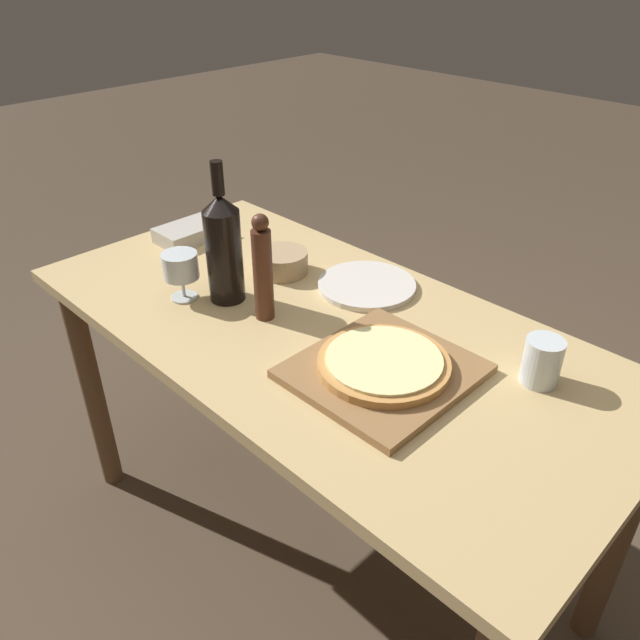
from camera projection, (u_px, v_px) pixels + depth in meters
ground_plane at (320, 543)px, 1.81m from camera, size 12.00×12.00×0.00m
dining_table at (320, 364)px, 1.47m from camera, size 0.71×1.43×0.76m
cutting_board at (383, 371)px, 1.24m from camera, size 0.34×0.31×0.02m
pizza at (384, 363)px, 1.23m from camera, size 0.26×0.26×0.02m
wine_bottle at (224, 247)px, 1.43m from camera, size 0.08×0.08×0.34m
pepper_mill at (263, 270)px, 1.37m from camera, size 0.04×0.04×0.25m
wine_glass at (181, 267)px, 1.46m from camera, size 0.08×0.08×0.12m
small_bowl at (282, 262)px, 1.60m from camera, size 0.13×0.13×0.06m
drinking_tumbler at (542, 361)px, 1.20m from camera, size 0.07×0.07×0.10m
dinner_plate at (367, 285)px, 1.54m from camera, size 0.24×0.24×0.01m
food_container at (191, 232)px, 1.78m from camera, size 0.19×0.12×0.04m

